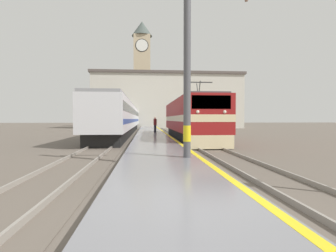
{
  "coord_description": "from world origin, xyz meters",
  "views": [
    {
      "loc": [
        -0.63,
        -4.69,
        1.84
      ],
      "look_at": [
        1.32,
        18.03,
        1.23
      ],
      "focal_mm": 28.0,
      "sensor_mm": 36.0,
      "label": 1
    }
  ],
  "objects": [
    {
      "name": "rail_track_near",
      "position": [
        3.17,
        25.0,
        0.03
      ],
      "size": [
        2.83,
        140.0,
        0.16
      ],
      "color": "#60564C",
      "rests_on": "ground"
    },
    {
      "name": "clock_tower",
      "position": [
        -1.44,
        59.26,
        13.51
      ],
      "size": [
        4.9,
        4.9,
        25.39
      ],
      "color": "tan",
      "rests_on": "ground"
    },
    {
      "name": "rail_track_far",
      "position": [
        -3.46,
        25.0,
        0.03
      ],
      "size": [
        2.84,
        140.0,
        0.16
      ],
      "color": "#60564C",
      "rests_on": "ground"
    },
    {
      "name": "passenger_train",
      "position": [
        -3.46,
        29.7,
        1.99
      ],
      "size": [
        2.92,
        37.07,
        3.66
      ],
      "color": "black",
      "rests_on": "ground"
    },
    {
      "name": "person_on_platform",
      "position": [
        0.38,
        23.04,
        1.28
      ],
      "size": [
        0.34,
        0.34,
        1.69
      ],
      "color": "#23232D",
      "rests_on": "platform"
    },
    {
      "name": "ground_plane",
      "position": [
        0.0,
        30.0,
        0.0
      ],
      "size": [
        200.0,
        200.0,
        0.0
      ],
      "primitive_type": "plane",
      "color": "#60564C"
    },
    {
      "name": "locomotive_train",
      "position": [
        3.17,
        17.68,
        1.82
      ],
      "size": [
        2.92,
        15.1,
        4.52
      ],
      "color": "black",
      "rests_on": "ground"
    },
    {
      "name": "station_building",
      "position": [
        3.92,
        50.16,
        5.63
      ],
      "size": [
        30.54,
        9.53,
        11.21
      ],
      "color": "beige",
      "rests_on": "ground"
    },
    {
      "name": "platform",
      "position": [
        0.0,
        25.0,
        0.2
      ],
      "size": [
        3.08,
        140.0,
        0.4
      ],
      "color": "slate",
      "rests_on": "ground"
    },
    {
      "name": "catenary_mast",
      "position": [
        1.0,
        5.02,
        3.92
      ],
      "size": [
        2.55,
        0.29,
        7.12
      ],
      "color": "#4C4C51",
      "rests_on": "platform"
    }
  ]
}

